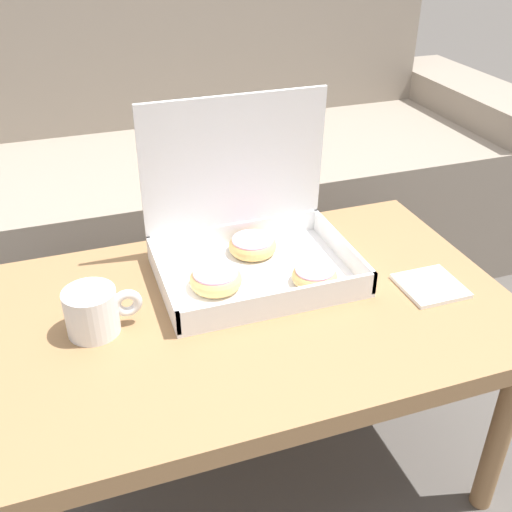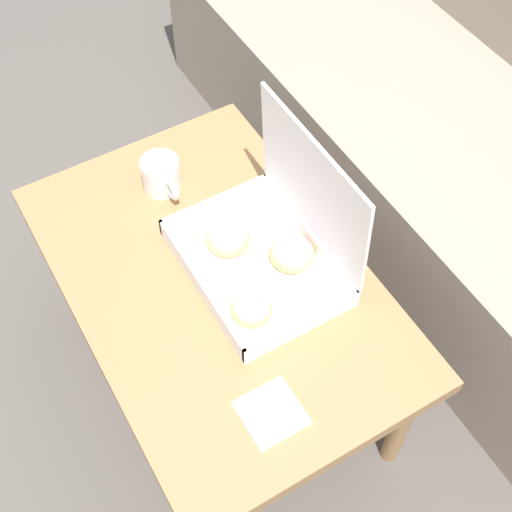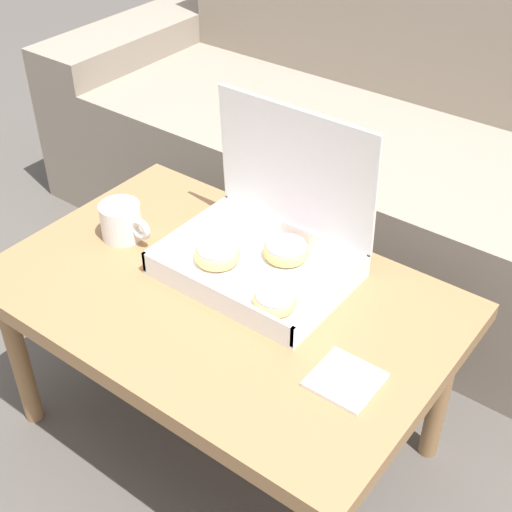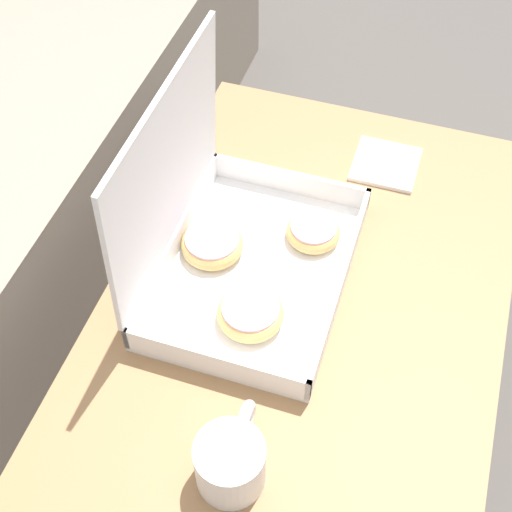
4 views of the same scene
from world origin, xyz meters
name	(u,v)px [view 4 (image 4 of 4)]	position (x,y,z in m)	size (l,w,h in m)	color
ground_plane	(240,410)	(0.00, 0.00, 0.00)	(12.00, 12.00, 0.00)	#514C47
coffee_table	(303,317)	(0.00, -0.12, 0.41)	(0.96, 0.62, 0.45)	#997047
pastry_box	(234,245)	(0.02, 0.01, 0.52)	(0.39, 0.29, 0.34)	white
coffee_mug	(231,461)	(-0.30, -0.10, 0.50)	(0.14, 0.09, 0.09)	white
napkin_stack	(386,164)	(0.34, -0.18, 0.46)	(0.12, 0.12, 0.01)	white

